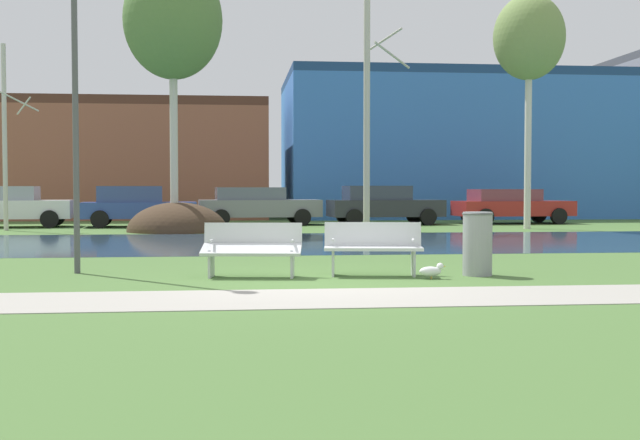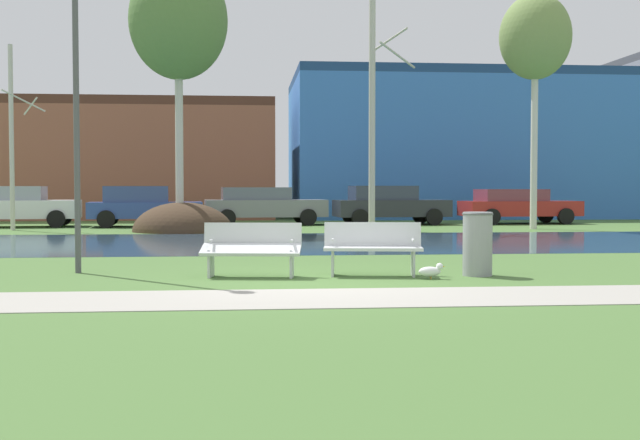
% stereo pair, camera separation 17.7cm
% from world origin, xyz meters
% --- Properties ---
extents(ground_plane, '(120.00, 120.00, 0.00)m').
position_xyz_m(ground_plane, '(0.00, 10.00, 0.00)').
color(ground_plane, '#476B33').
extents(paved_path_strip, '(60.00, 1.83, 0.01)m').
position_xyz_m(paved_path_strip, '(0.00, -1.75, 0.01)').
color(paved_path_strip, '#9E998E').
rests_on(paved_path_strip, ground).
extents(river_band, '(80.00, 8.17, 0.01)m').
position_xyz_m(river_band, '(0.00, 8.87, 0.00)').
color(river_band, '#2D475B').
rests_on(river_band, ground).
extents(soil_mound, '(3.29, 3.21, 1.93)m').
position_xyz_m(soil_mound, '(-3.18, 14.53, 0.00)').
color(soil_mound, '#423021').
rests_on(soil_mound, ground).
extents(bench_left, '(1.66, 0.77, 0.87)m').
position_xyz_m(bench_left, '(-0.98, 0.84, 0.47)').
color(bench_left, silver).
rests_on(bench_left, ground).
extents(bench_right, '(1.66, 0.77, 0.87)m').
position_xyz_m(bench_right, '(1.00, 0.84, 0.47)').
color(bench_right, silver).
rests_on(bench_right, ground).
extents(trash_bin, '(0.51, 0.51, 1.04)m').
position_xyz_m(trash_bin, '(2.71, 0.68, 0.54)').
color(trash_bin, gray).
rests_on(trash_bin, ground).
extents(seagull, '(0.43, 0.16, 0.26)m').
position_xyz_m(seagull, '(1.84, 0.25, 0.13)').
color(seagull, white).
rests_on(seagull, ground).
extents(streetlamp, '(0.32, 0.32, 5.85)m').
position_xyz_m(streetlamp, '(-3.90, 1.71, 3.85)').
color(streetlamp, '#4C4C51').
rests_on(streetlamp, ground).
extents(birch_far_left, '(1.23, 2.06, 6.27)m').
position_xyz_m(birch_far_left, '(-8.95, 15.74, 3.20)').
color(birch_far_left, beige).
rests_on(birch_far_left, ground).
extents(birch_left, '(3.20, 3.20, 8.84)m').
position_xyz_m(birch_left, '(-3.26, 14.36, 6.86)').
color(birch_left, beige).
rests_on(birch_left, ground).
extents(birch_center_left, '(1.57, 2.64, 8.80)m').
position_xyz_m(birch_center_left, '(3.20, 14.60, 4.49)').
color(birch_center_left, '#BCB7A8').
rests_on(birch_center_left, ground).
extents(birch_center, '(2.47, 2.47, 8.58)m').
position_xyz_m(birch_center, '(8.95, 14.97, 6.63)').
color(birch_center, beige).
rests_on(birch_center, ground).
extents(parked_van_nearest_white, '(4.29, 2.29, 1.50)m').
position_xyz_m(parked_van_nearest_white, '(-9.44, 18.06, 0.79)').
color(parked_van_nearest_white, silver).
rests_on(parked_van_nearest_white, ground).
extents(parked_sedan_second_blue, '(4.27, 2.30, 1.50)m').
position_xyz_m(parked_sedan_second_blue, '(-4.91, 17.93, 0.79)').
color(parked_sedan_second_blue, '#2D4793').
rests_on(parked_sedan_second_blue, ground).
extents(parked_hatch_third_grey, '(4.81, 2.34, 1.46)m').
position_xyz_m(parked_hatch_third_grey, '(-0.43, 18.93, 0.78)').
color(parked_hatch_third_grey, slate).
rests_on(parked_hatch_third_grey, ground).
extents(parked_wagon_fourth_dark, '(4.55, 2.24, 1.52)m').
position_xyz_m(parked_wagon_fourth_dark, '(4.48, 18.63, 0.80)').
color(parked_wagon_fourth_dark, '#282B30').
rests_on(parked_wagon_fourth_dark, ground).
extents(parked_suv_fifth_red, '(4.80, 2.27, 1.39)m').
position_xyz_m(parked_suv_fifth_red, '(9.75, 18.91, 0.74)').
color(parked_suv_fifth_red, maroon).
rests_on(parked_suv_fifth_red, ground).
extents(building_brick_low, '(14.85, 6.61, 5.48)m').
position_xyz_m(building_brick_low, '(-7.23, 26.46, 2.74)').
color(building_brick_low, brown).
rests_on(building_brick_low, ground).
extents(building_blue_store, '(16.10, 9.48, 6.96)m').
position_xyz_m(building_blue_store, '(9.31, 27.41, 3.48)').
color(building_blue_store, '#3870C6').
rests_on(building_blue_store, ground).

